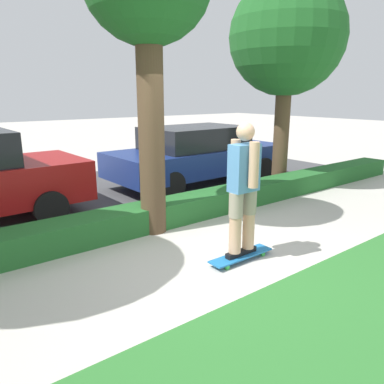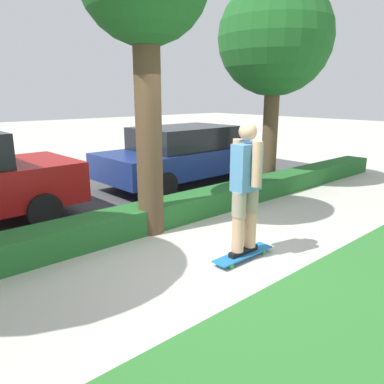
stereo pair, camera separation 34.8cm
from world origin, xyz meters
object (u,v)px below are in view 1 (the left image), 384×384
Objects in this scene: tree_far at (287,39)px; parked_car_middle at (198,154)px; skateboard at (241,256)px; skater_person at (243,187)px.

tree_far is 1.01× the size of parked_car_middle.
parked_car_middle is (-1.32, 1.55, -2.68)m from tree_far.
tree_far is at bearing 33.31° from skateboard.
tree_far is 3.36m from parked_car_middle.
skateboard is at bearing 135.00° from skater_person.
parked_car_middle is (2.44, 4.02, -0.29)m from skater_person.
skater_person is 0.38× the size of parked_car_middle.
skater_person reaches higher than skateboard.
skater_person is 4.71m from parked_car_middle.
tree_far reaches higher than skater_person.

